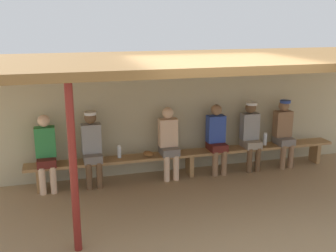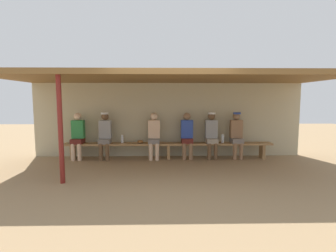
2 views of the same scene
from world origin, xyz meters
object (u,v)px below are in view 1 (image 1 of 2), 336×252
object	(u,v)px
water_bottle_blue	(265,139)
baseball_glove_dark_brown	(148,154)
support_post	(73,170)
player_leftmost	(92,145)
player_near_post	(169,140)
bench	(190,156)
player_with_sunglasses	(46,150)
player_shirtless_tan	(251,133)
water_bottle_green	(119,152)
player_in_white	(284,130)
player_rightmost	(217,136)

from	to	relation	value
water_bottle_blue	baseball_glove_dark_brown	bearing A→B (deg)	-179.19
support_post	player_leftmost	xyz separation A→B (m)	(0.41, 2.10, -0.35)
player_leftmost	player_near_post	distance (m)	1.41
bench	player_with_sunglasses	bearing A→B (deg)	179.93
player_near_post	player_shirtless_tan	world-z (taller)	player_shirtless_tan
player_leftmost	water_bottle_green	xyz separation A→B (m)	(0.48, 0.03, -0.17)
player_with_sunglasses	baseball_glove_dark_brown	size ratio (longest dim) A/B	5.56
player_in_white	water_bottle_green	world-z (taller)	player_in_white
support_post	bench	size ratio (longest dim) A/B	0.37
player_shirtless_tan	water_bottle_blue	world-z (taller)	player_shirtless_tan
player_leftmost	player_near_post	world-z (taller)	player_leftmost
support_post	water_bottle_green	world-z (taller)	support_post
bench	baseball_glove_dark_brown	size ratio (longest dim) A/B	25.00
player_in_white	player_shirtless_tan	world-z (taller)	same
player_with_sunglasses	water_bottle_blue	bearing A→B (deg)	0.10
player_leftmost	player_shirtless_tan	world-z (taller)	same
player_near_post	player_rightmost	world-z (taller)	same
bench	player_in_white	bearing A→B (deg)	0.10
water_bottle_green	water_bottle_blue	distance (m)	2.91
player_in_white	player_near_post	size ratio (longest dim) A/B	1.01
player_near_post	player_shirtless_tan	distance (m)	1.67
player_with_sunglasses	player_shirtless_tan	distance (m)	3.85
support_post	player_near_post	xyz separation A→B (m)	(1.81, 2.10, -0.37)
player_with_sunglasses	water_bottle_green	xyz separation A→B (m)	(1.27, 0.03, -0.16)
player_rightmost	player_shirtless_tan	size ratio (longest dim) A/B	0.99
player_leftmost	player_shirtless_tan	distance (m)	3.07
player_in_white	baseball_glove_dark_brown	distance (m)	2.80
player_in_white	water_bottle_blue	xyz separation A→B (m)	(-0.40, 0.01, -0.16)
water_bottle_blue	baseball_glove_dark_brown	distance (m)	2.39
player_near_post	baseball_glove_dark_brown	xyz separation A→B (m)	(-0.40, -0.03, -0.22)
player_with_sunglasses	water_bottle_blue	distance (m)	4.18
player_with_sunglasses	water_bottle_green	world-z (taller)	player_with_sunglasses
bench	player_leftmost	bearing A→B (deg)	179.89
player_near_post	bench	bearing A→B (deg)	-0.43
support_post	player_with_sunglasses	bearing A→B (deg)	100.05
player_shirtless_tan	water_bottle_blue	distance (m)	0.37
player_with_sunglasses	player_shirtless_tan	bearing A→B (deg)	0.01
player_with_sunglasses	water_bottle_blue	xyz separation A→B (m)	(4.18, 0.01, -0.15)
player_in_white	player_rightmost	bearing A→B (deg)	-179.98
support_post	player_shirtless_tan	world-z (taller)	support_post
player_leftmost	water_bottle_blue	distance (m)	3.40
support_post	player_with_sunglasses	distance (m)	2.17
player_near_post	water_bottle_blue	xyz separation A→B (m)	(1.99, 0.01, -0.15)
baseball_glove_dark_brown	player_leftmost	bearing A→B (deg)	71.98
player_rightmost	player_leftmost	bearing A→B (deg)	179.99
water_bottle_green	baseball_glove_dark_brown	world-z (taller)	water_bottle_green
bench	water_bottle_green	distance (m)	1.35
player_near_post	player_rightmost	xyz separation A→B (m)	(0.95, 0.00, 0.00)
water_bottle_green	water_bottle_blue	world-z (taller)	water_bottle_blue
player_near_post	player_with_sunglasses	distance (m)	2.19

